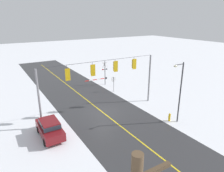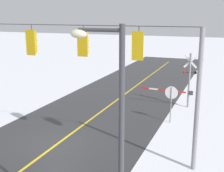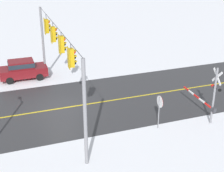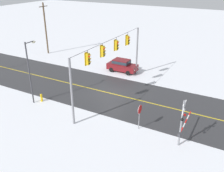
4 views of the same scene
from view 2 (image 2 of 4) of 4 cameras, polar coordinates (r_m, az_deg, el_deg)
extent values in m
plane|color=white|center=(16.41, -10.37, -10.83)|extent=(160.00, 160.00, 0.00)
cylinder|color=gray|center=(13.14, 15.95, -2.94)|extent=(0.20, 0.20, 6.20)
cylinder|color=#38383D|center=(14.98, -11.40, 11.34)|extent=(14.00, 0.04, 0.04)
cylinder|color=#38383D|center=(13.14, 5.15, 10.64)|extent=(0.04, 0.04, 0.29)
cube|color=#C6990F|center=(13.20, 5.09, 7.67)|extent=(0.34, 0.28, 1.08)
cube|color=#C6990F|center=(13.04, 4.88, 7.61)|extent=(0.52, 0.03, 1.26)
sphere|color=red|center=(13.31, 5.30, 9.10)|extent=(0.24, 0.24, 0.24)
cube|color=#C6990F|center=(13.37, 5.40, 9.48)|extent=(0.26, 0.16, 0.03)
sphere|color=black|center=(13.34, 5.27, 7.73)|extent=(0.24, 0.24, 0.24)
cube|color=#C6990F|center=(13.40, 5.37, 8.12)|extent=(0.26, 0.16, 0.03)
sphere|color=black|center=(13.38, 5.24, 6.37)|extent=(0.24, 0.24, 0.24)
cube|color=#C6990F|center=(13.43, 5.33, 6.76)|extent=(0.26, 0.16, 0.03)
cylinder|color=#38383D|center=(14.13, -5.42, 10.90)|extent=(0.04, 0.04, 0.26)
cube|color=#C6990F|center=(14.18, -5.36, 8.20)|extent=(0.34, 0.28, 1.08)
cube|color=#C6990F|center=(14.03, -5.66, 8.14)|extent=(0.52, 0.03, 1.26)
sphere|color=red|center=(14.28, -5.11, 9.53)|extent=(0.24, 0.24, 0.24)
cube|color=#C6990F|center=(14.34, -4.99, 9.89)|extent=(0.26, 0.16, 0.03)
sphere|color=black|center=(14.31, -5.09, 8.25)|extent=(0.24, 0.24, 0.24)
cube|color=#C6990F|center=(14.36, -4.97, 8.61)|extent=(0.26, 0.16, 0.03)
sphere|color=black|center=(14.34, -5.06, 6.98)|extent=(0.24, 0.24, 0.24)
cube|color=#C6990F|center=(14.40, -4.94, 7.34)|extent=(0.26, 0.16, 0.03)
cylinder|color=#38383D|center=(15.65, -15.05, 10.61)|extent=(0.04, 0.04, 0.34)
cube|color=#C6990F|center=(15.70, -14.89, 8.02)|extent=(0.34, 0.28, 1.08)
cube|color=#C6990F|center=(15.57, -15.24, 7.96)|extent=(0.52, 0.03, 1.26)
sphere|color=red|center=(15.79, -14.63, 9.24)|extent=(0.24, 0.24, 0.24)
cube|color=#C6990F|center=(15.84, -14.50, 9.56)|extent=(0.26, 0.16, 0.03)
sphere|color=black|center=(15.82, -14.57, 8.08)|extent=(0.24, 0.24, 0.24)
cube|color=#C6990F|center=(15.87, -14.43, 8.41)|extent=(0.26, 0.16, 0.03)
sphere|color=black|center=(15.85, -14.50, 6.93)|extent=(0.24, 0.24, 0.24)
cube|color=#C6990F|center=(15.90, -14.37, 7.26)|extent=(0.26, 0.16, 0.03)
cylinder|color=gray|center=(19.15, 11.11, -3.58)|extent=(0.07, 0.07, 2.30)
cylinder|color=#B71414|center=(18.98, 11.24, -1.24)|extent=(0.76, 0.03, 0.76)
cylinder|color=white|center=(18.96, 11.23, -1.25)|extent=(0.80, 0.02, 0.80)
cylinder|color=gray|center=(22.38, 14.46, 0.98)|extent=(0.14, 0.14, 4.00)
cube|color=white|center=(22.18, 14.69, 4.53)|extent=(0.98, 0.04, 0.98)
cube|color=white|center=(22.18, 14.69, 4.53)|extent=(0.98, 0.04, 0.98)
cube|color=#38383D|center=(22.30, 14.56, 2.50)|extent=(0.80, 0.06, 0.08)
sphere|color=black|center=(22.32, 15.55, 2.45)|extent=(0.22, 0.22, 0.22)
sphere|color=red|center=(22.41, 13.62, 2.61)|extent=(0.22, 0.22, 0.22)
cube|color=red|center=(22.66, 13.01, -1.12)|extent=(0.69, 0.08, 0.11)
cube|color=white|center=(22.76, 11.29, -0.93)|extent=(0.69, 0.08, 0.11)
cube|color=red|center=(22.88, 9.58, -0.74)|extent=(0.69, 0.08, 0.11)
cube|color=white|center=(23.02, 7.90, -0.56)|extent=(0.69, 0.08, 0.11)
cube|color=red|center=(23.19, 6.24, -0.38)|extent=(0.69, 0.08, 0.11)
cube|color=#38383D|center=(22.57, 14.77, -1.29)|extent=(0.28, 0.20, 0.28)
cylinder|color=#38383D|center=(7.67, 1.77, -13.31)|extent=(0.14, 0.14, 6.50)
cylinder|color=#38383D|center=(7.05, -2.32, 10.59)|extent=(1.10, 0.09, 0.09)
ellipsoid|color=beige|center=(7.30, -6.33, 9.83)|extent=(0.44, 0.28, 0.22)
camera|label=1|loc=(20.29, -91.39, 11.29)|focal=33.01mm
camera|label=3|loc=(17.22, 83.93, 18.35)|focal=54.13mm
camera|label=4|loc=(28.95, 53.91, 19.72)|focal=39.64mm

